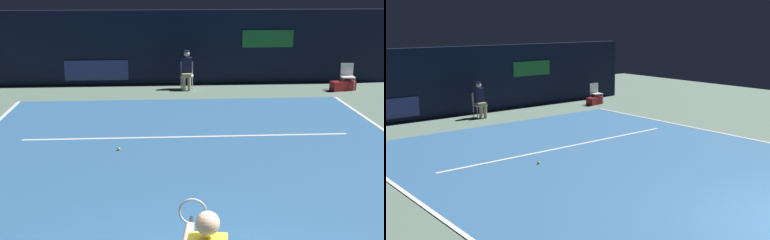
# 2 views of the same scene
# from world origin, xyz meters

# --- Properties ---
(ground_plane) EXTENTS (31.13, 31.13, 0.00)m
(ground_plane) POSITION_xyz_m (0.00, 5.16, 0.00)
(ground_plane) COLOR slate
(court_surface) EXTENTS (9.95, 12.33, 0.01)m
(court_surface) POSITION_xyz_m (0.00, 5.16, 0.01)
(court_surface) COLOR #336699
(court_surface) RESTS_ON ground
(line_sideline_left) EXTENTS (0.10, 12.33, 0.01)m
(line_sideline_left) POSITION_xyz_m (4.93, 5.16, 0.01)
(line_sideline_left) COLOR white
(line_sideline_left) RESTS_ON court_surface
(line_sideline_right) EXTENTS (0.10, 12.33, 0.01)m
(line_sideline_right) POSITION_xyz_m (-4.93, 5.16, 0.01)
(line_sideline_right) COLOR white
(line_sideline_right) RESTS_ON court_surface
(line_service) EXTENTS (7.76, 0.10, 0.01)m
(line_service) POSITION_xyz_m (0.00, 7.32, 0.01)
(line_service) COLOR white
(line_service) RESTS_ON court_surface
(back_wall) EXTENTS (15.99, 0.33, 2.60)m
(back_wall) POSITION_xyz_m (-0.00, 13.84, 1.30)
(back_wall) COLOR black
(back_wall) RESTS_ON ground
(line_judge_on_chair) EXTENTS (0.47, 0.55, 1.32)m
(line_judge_on_chair) POSITION_xyz_m (0.30, 12.87, 0.69)
(line_judge_on_chair) COLOR white
(line_judge_on_chair) RESTS_ON ground
(courtside_chair_near) EXTENTS (0.49, 0.47, 0.88)m
(courtside_chair_near) POSITION_xyz_m (5.71, 12.51, 0.50)
(courtside_chair_near) COLOR white
(courtside_chair_near) RESTS_ON ground
(tennis_ball) EXTENTS (0.07, 0.07, 0.07)m
(tennis_ball) POSITION_xyz_m (-1.57, 6.42, 0.05)
(tennis_ball) COLOR #CCE033
(tennis_ball) RESTS_ON court_surface
(equipment_bag) EXTENTS (0.89, 0.52, 0.32)m
(equipment_bag) POSITION_xyz_m (5.53, 12.35, 0.16)
(equipment_bag) COLOR maroon
(equipment_bag) RESTS_ON ground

